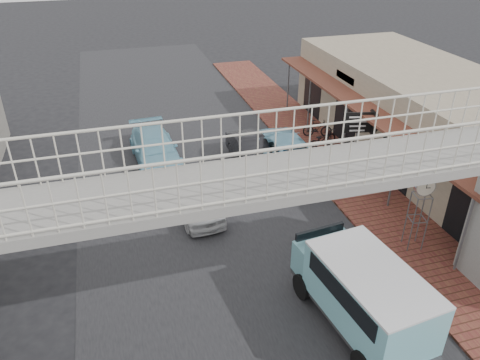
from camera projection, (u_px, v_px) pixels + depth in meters
ground at (227, 253)px, 16.17m from camera, size 120.00×120.00×0.00m
road_strip at (227, 253)px, 16.17m from camera, size 10.00×60.00×0.01m
sidewalk at (354, 184)px, 20.24m from camera, size 3.00×40.00×0.10m
shophouse_row at (437, 122)px, 21.20m from camera, size 7.20×18.00×4.00m
footbridge at (268, 249)px, 11.26m from camera, size 16.40×2.40×6.34m
white_hatchback at (196, 198)px, 18.09m from camera, size 1.81×3.89×1.29m
dark_sedan at (251, 152)px, 21.63m from camera, size 1.49×4.00×1.31m
angkot_curb at (282, 149)px, 21.63m from camera, size 2.78×5.56×1.51m
angkot_far at (155, 149)px, 21.79m from camera, size 2.22×4.89×1.39m
angkot_van at (364, 288)px, 12.66m from camera, size 2.49×4.65×2.18m
motorcycle_near at (322, 140)px, 22.90m from camera, size 2.06×1.35×1.02m
motorcycle_far at (317, 128)px, 24.25m from camera, size 1.56×0.90×0.91m
street_clock at (424, 189)px, 15.24m from camera, size 0.71×0.62×2.77m
arrow_sign at (377, 123)px, 19.66m from camera, size 1.85×1.21×3.07m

